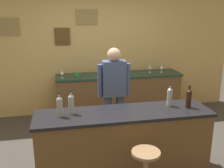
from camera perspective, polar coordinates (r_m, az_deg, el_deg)
ground_plane at (r=4.14m, az=1.08°, el=-15.87°), size 10.00×10.00×0.00m
back_wall at (r=5.57m, az=-3.40°, el=7.92°), size 6.00×0.09×2.80m
bar_counter at (r=3.57m, az=2.51°, el=-12.90°), size 2.27×0.60×0.92m
side_counter at (r=5.49m, az=1.53°, el=-2.39°), size 2.56×0.56×0.90m
bartender at (r=4.15m, az=0.42°, el=-1.50°), size 0.52×0.21×1.62m
wine_bottle_a at (r=3.24m, az=-11.30°, el=-4.69°), size 0.07×0.07×0.31m
wine_bottle_b at (r=3.30m, az=-8.85°, el=-4.21°), size 0.07×0.07×0.31m
wine_bottle_c at (r=3.61m, az=12.42°, el=-2.62°), size 0.07×0.07×0.31m
wine_bottle_d at (r=3.61m, az=16.35°, el=-2.90°), size 0.07×0.07×0.31m
wine_glass_a at (r=5.13m, az=-10.83°, el=2.49°), size 0.07×0.07×0.16m
wine_glass_b at (r=5.32m, az=-1.57°, el=3.24°), size 0.07×0.07×0.16m
wine_glass_c at (r=5.29m, az=1.95°, el=3.17°), size 0.07×0.07×0.16m
wine_glass_d at (r=5.56m, az=8.26°, el=3.64°), size 0.07×0.07×0.16m
wine_glass_e at (r=5.61m, az=10.74°, el=3.65°), size 0.07×0.07×0.16m
coffee_mug at (r=5.20m, az=-7.60°, el=2.11°), size 0.12×0.08×0.09m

